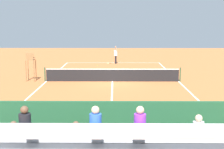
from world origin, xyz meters
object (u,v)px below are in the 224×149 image
courtside_bench (171,137)px  equipment_bag (109,148)px  tennis_net (112,75)px  bleacher_stand (109,149)px  umpire_chair (30,64)px  tennis_ball_near (97,65)px  tennis_racket (108,63)px  tennis_player (116,54)px

courtside_bench → equipment_bag: 2.20m
tennis_net → bleacher_stand: 15.38m
umpire_chair → equipment_bag: (-6.16, 13.56, -1.13)m
courtside_bench → tennis_ball_near: 22.31m
tennis_racket → courtside_bench: bearing=96.3°
tennis_net → tennis_racket: tennis_net is taller
tennis_net → tennis_racket: bearing=-87.2°
tennis_player → tennis_ball_near: (1.90, 1.55, -0.98)m
courtside_bench → tennis_ball_near: bearing=-80.3°
umpire_chair → courtside_bench: (-8.32, 13.43, -0.76)m
umpire_chair → tennis_racket: umpire_chair is taller
tennis_net → tennis_racket: (0.51, -10.47, -0.49)m
courtside_bench → equipment_bag: bearing=3.4°
courtside_bench → tennis_player: size_ratio=0.93×
tennis_racket → equipment_bag: bearing=91.1°
bleacher_stand → tennis_player: (-0.27, -25.63, 0.07)m
bleacher_stand → courtside_bench: 3.00m
umpire_chair → tennis_racket: 11.85m
bleacher_stand → tennis_ball_near: (1.63, -24.08, -0.92)m
tennis_player → bleacher_stand: bearing=89.4°
tennis_racket → bleacher_stand: bearing=91.2°
tennis_player → tennis_racket: size_ratio=3.60×
bleacher_stand → equipment_bag: (0.05, -1.97, -0.77)m
courtside_bench → tennis_player: bearing=-85.5°
bleacher_stand → tennis_racket: 25.87m
tennis_player → tennis_ball_near: bearing=39.2°
courtside_bench → tennis_net: bearing=-80.9°
tennis_ball_near → tennis_racket: bearing=-122.1°
umpire_chair → tennis_racket: size_ratio=4.00×
tennis_net → tennis_player: (-0.28, -10.26, 0.51)m
bleacher_stand → umpire_chair: bleacher_stand is taller
bleacher_stand → tennis_racket: bearing=-88.8°
tennis_net → tennis_ball_near: size_ratio=156.06×
umpire_chair → tennis_player: (-6.48, -10.10, -0.30)m
bleacher_stand → umpire_chair: (6.21, -15.53, 0.36)m
tennis_player → tennis_racket: 1.29m
bleacher_stand → tennis_ball_near: 24.16m
tennis_net → equipment_bag: bearing=89.8°
tennis_ball_near → tennis_net: bearing=100.5°
tennis_net → courtside_bench: 13.44m
bleacher_stand → umpire_chair: bearing=-68.2°
equipment_bag → tennis_racket: bearing=-88.9°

